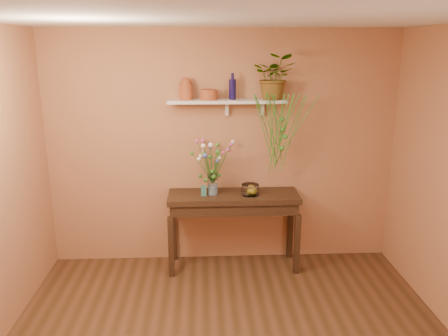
% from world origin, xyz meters
% --- Properties ---
extents(room, '(4.04, 4.04, 2.70)m').
position_xyz_m(room, '(0.00, 0.00, 1.35)').
color(room, '#563421').
rests_on(room, ground).
extents(sideboard, '(1.47, 0.47, 0.89)m').
position_xyz_m(sideboard, '(0.12, 1.74, 0.76)').
color(sideboard, '#382318').
rests_on(sideboard, ground).
extents(wall_shelf, '(1.30, 0.24, 0.19)m').
position_xyz_m(wall_shelf, '(0.06, 1.87, 1.92)').
color(wall_shelf, white).
rests_on(wall_shelf, room).
extents(terracotta_jug, '(0.18, 0.18, 0.24)m').
position_xyz_m(terracotta_jug, '(-0.40, 1.89, 2.05)').
color(terracotta_jug, '#BB5C34').
rests_on(terracotta_jug, wall_shelf).
extents(terracotta_pot, '(0.20, 0.20, 0.11)m').
position_xyz_m(terracotta_pot, '(-0.15, 1.85, 1.99)').
color(terracotta_pot, '#BB5C34').
rests_on(terracotta_pot, wall_shelf).
extents(blue_bottle, '(0.08, 0.08, 0.29)m').
position_xyz_m(blue_bottle, '(0.11, 1.88, 2.05)').
color(blue_bottle, '#130D41').
rests_on(blue_bottle, wall_shelf).
extents(spider_plant, '(0.52, 0.48, 0.49)m').
position_xyz_m(spider_plant, '(0.57, 1.86, 2.18)').
color(spider_plant, '#337523').
rests_on(spider_plant, wall_shelf).
extents(plant_fronds, '(0.72, 0.34, 0.88)m').
position_xyz_m(plant_fronds, '(0.62, 1.69, 1.64)').
color(plant_fronds, '#337523').
rests_on(plant_fronds, wall_shelf).
extents(glass_vase, '(0.12, 0.12, 0.24)m').
position_xyz_m(glass_vase, '(-0.12, 1.75, 0.99)').
color(glass_vase, white).
rests_on(glass_vase, sideboard).
extents(bouquet, '(0.51, 0.45, 0.49)m').
position_xyz_m(bouquet, '(-0.13, 1.74, 1.33)').
color(bouquet, '#386B28').
rests_on(bouquet, glass_vase).
extents(glass_bowl, '(0.20, 0.20, 0.12)m').
position_xyz_m(glass_bowl, '(0.30, 1.71, 0.95)').
color(glass_bowl, white).
rests_on(glass_bowl, sideboard).
extents(lemon, '(0.08, 0.08, 0.08)m').
position_xyz_m(lemon, '(0.31, 1.71, 0.94)').
color(lemon, yellow).
rests_on(lemon, glass_bowl).
extents(carton, '(0.06, 0.05, 0.12)m').
position_xyz_m(carton, '(-0.22, 1.70, 0.95)').
color(carton, '#28637D').
rests_on(carton, sideboard).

